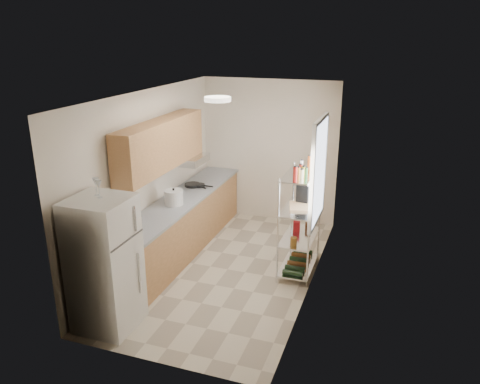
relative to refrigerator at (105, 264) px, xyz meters
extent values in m
cube|color=beige|center=(0.87, 1.75, -0.82)|extent=(2.50, 4.40, 0.01)
cube|color=white|center=(0.87, 1.75, 1.79)|extent=(2.50, 4.40, 0.01)
cube|color=beige|center=(0.87, 3.96, 0.49)|extent=(2.50, 0.01, 2.60)
cube|color=beige|center=(0.87, -0.45, 0.49)|extent=(2.50, 0.01, 2.60)
cube|color=beige|center=(-0.39, 1.75, 0.49)|extent=(0.01, 4.40, 2.60)
cube|color=beige|center=(2.12, 1.75, 0.49)|extent=(0.01, 4.40, 2.60)
cube|color=tan|center=(-0.05, 2.19, -0.38)|extent=(0.60, 3.48, 0.86)
cube|color=gray|center=(-0.04, 2.19, 0.07)|extent=(0.63, 3.51, 0.04)
cube|color=#B7BABC|center=(-0.07, 1.05, 0.06)|extent=(0.52, 0.44, 0.04)
cube|color=#B7BABC|center=(0.23, 3.55, -0.35)|extent=(0.01, 0.55, 0.72)
cube|color=tan|center=(-0.19, 1.85, 1.00)|extent=(0.33, 2.20, 0.72)
cube|color=#B7BABC|center=(-0.13, 2.65, 0.58)|extent=(0.50, 0.60, 0.12)
cube|color=white|center=(2.09, 2.10, 0.74)|extent=(0.06, 1.00, 1.46)
cube|color=silver|center=(1.87, 2.05, -0.71)|extent=(0.45, 0.90, 0.02)
cube|color=silver|center=(1.87, 2.05, -0.26)|extent=(0.45, 0.90, 0.02)
cube|color=silver|center=(1.87, 2.05, 0.19)|extent=(0.45, 0.90, 0.02)
cube|color=silver|center=(1.87, 2.05, 0.69)|extent=(0.45, 0.90, 0.02)
cylinder|color=silver|center=(1.66, 1.62, -0.04)|extent=(0.02, 0.02, 1.55)
cylinder|color=silver|center=(1.66, 2.49, -0.04)|extent=(0.02, 0.02, 1.55)
cylinder|color=silver|center=(2.09, 1.62, -0.04)|extent=(0.02, 0.02, 1.55)
cylinder|color=silver|center=(2.09, 2.49, -0.04)|extent=(0.02, 0.02, 1.55)
cylinder|color=white|center=(0.87, 1.45, 1.76)|extent=(0.34, 0.34, 0.05)
cube|color=silver|center=(0.00, 0.00, 0.00)|extent=(0.67, 0.67, 1.62)
cylinder|color=silver|center=(-0.02, 1.85, 0.20)|extent=(0.28, 0.28, 0.22)
cylinder|color=black|center=(-0.12, 2.74, 0.11)|extent=(0.34, 0.34, 0.05)
cylinder|color=black|center=(-0.01, 2.76, 0.11)|extent=(0.20, 0.20, 0.04)
cube|color=tan|center=(1.87, 2.06, 0.21)|extent=(0.39, 0.45, 0.03)
cube|color=black|center=(1.87, 2.31, 0.35)|extent=(0.20, 0.28, 0.31)
cube|color=#A41417|center=(1.79, 2.25, -0.17)|extent=(0.12, 0.15, 0.16)
camera|label=1|loc=(3.08, -4.09, 2.57)|focal=35.00mm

